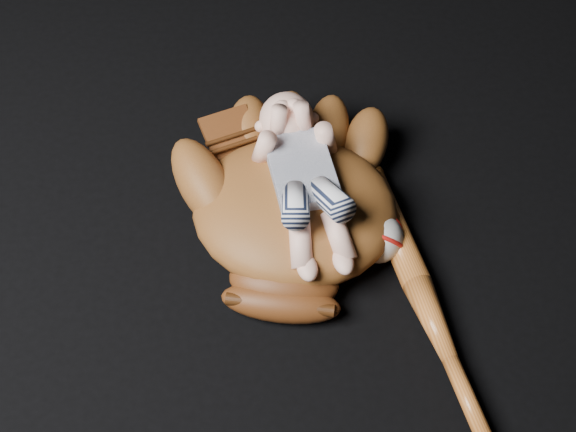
{
  "coord_description": "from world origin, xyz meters",
  "views": [
    {
      "loc": [
        0.01,
        -0.76,
        1.17
      ],
      "look_at": [
        0.07,
        0.09,
        0.08
      ],
      "focal_mm": 55.0,
      "sensor_mm": 36.0,
      "label": 1
    }
  ],
  "objects": [
    {
      "name": "baseball_glove",
      "position": [
        0.08,
        0.12,
        0.07
      ],
      "size": [
        0.49,
        0.54,
        0.15
      ],
      "primitive_type": null,
      "rotation": [
        0.0,
        0.0,
        -0.2
      ],
      "color": "brown",
      "rests_on": "ground"
    },
    {
      "name": "newborn_baby",
      "position": [
        0.1,
        0.12,
        0.12
      ],
      "size": [
        0.2,
        0.36,
        0.14
      ],
      "primitive_type": null,
      "rotation": [
        0.0,
        0.0,
        0.14
      ],
      "color": "#F2B49C",
      "rests_on": "baseball_glove"
    },
    {
      "name": "baseball",
      "position": [
        0.21,
        0.06,
        0.04
      ],
      "size": [
        0.09,
        0.09,
        0.08
      ],
      "primitive_type": "sphere",
      "rotation": [
        0.0,
        0.0,
        -0.15
      ],
      "color": "silver",
      "rests_on": "ground"
    },
    {
      "name": "baseball_bat",
      "position": [
        0.27,
        -0.04,
        0.02
      ],
      "size": [
        0.15,
        0.51,
        0.05
      ],
      "primitive_type": null,
      "rotation": [
        0.0,
        0.0,
        0.2
      ],
      "color": "#B05C22",
      "rests_on": "ground"
    }
  ]
}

